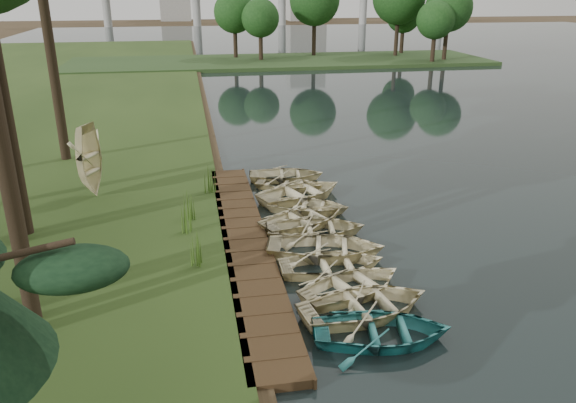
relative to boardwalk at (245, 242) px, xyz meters
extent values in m
plane|color=#3D2F1D|center=(1.60, 0.00, -0.15)|extent=(300.00, 300.00, 0.00)
cube|color=#3B2916|center=(0.00, 0.00, 0.00)|extent=(1.60, 16.00, 0.30)
cube|color=#2A431D|center=(9.60, 50.00, 0.08)|extent=(50.00, 14.00, 0.45)
cylinder|color=black|center=(-13.73, 50.00, 2.70)|extent=(0.50, 0.50, 4.80)
sphere|color=#1C4417|center=(-13.73, 50.00, 6.30)|extent=(5.60, 5.60, 5.60)
cylinder|color=black|center=(-7.07, 50.00, 2.70)|extent=(0.50, 0.50, 4.80)
sphere|color=#1C4417|center=(-7.07, 50.00, 6.30)|extent=(5.60, 5.60, 5.60)
cylinder|color=black|center=(-0.40, 50.00, 2.70)|extent=(0.50, 0.50, 4.80)
sphere|color=#1C4417|center=(-0.40, 50.00, 6.30)|extent=(5.60, 5.60, 5.60)
cylinder|color=black|center=(6.27, 50.00, 2.70)|extent=(0.50, 0.50, 4.80)
sphere|color=#1C4417|center=(6.27, 50.00, 6.30)|extent=(5.60, 5.60, 5.60)
cylinder|color=black|center=(12.93, 50.00, 2.70)|extent=(0.50, 0.50, 4.80)
sphere|color=#1C4417|center=(12.93, 50.00, 6.30)|extent=(5.60, 5.60, 5.60)
cylinder|color=black|center=(19.60, 50.00, 2.70)|extent=(0.50, 0.50, 4.80)
sphere|color=#1C4417|center=(19.60, 50.00, 6.30)|extent=(5.60, 5.60, 5.60)
cylinder|color=black|center=(26.27, 50.00, 2.70)|extent=(0.50, 0.50, 4.80)
sphere|color=#1C4417|center=(26.27, 50.00, 6.30)|extent=(5.60, 5.60, 5.60)
cylinder|color=#A5A5A0|center=(-18.40, 120.00, 3.85)|extent=(1.80, 1.80, 8.00)
cylinder|color=#A5A5A0|center=(1.60, 120.00, 3.85)|extent=(1.80, 1.80, 8.00)
cylinder|color=#A5A5A0|center=(21.60, 120.00, 3.85)|extent=(1.80, 1.80, 8.00)
cylinder|color=#A5A5A0|center=(41.60, 120.00, 3.85)|extent=(1.80, 1.80, 8.00)
cylinder|color=#A5A5A0|center=(61.60, 120.00, 3.85)|extent=(1.80, 1.80, 8.00)
imported|color=teal|center=(2.88, -6.48, 0.27)|extent=(3.98, 3.12, 0.75)
imported|color=beige|center=(2.83, -5.23, 0.30)|extent=(4.24, 3.33, 0.80)
imported|color=beige|center=(2.83, -4.03, 0.26)|extent=(4.14, 3.60, 0.72)
imported|color=beige|center=(2.53, -2.57, 0.26)|extent=(3.46, 2.48, 0.72)
imported|color=beige|center=(2.60, -1.44, 0.31)|extent=(4.58, 3.74, 0.83)
imported|color=beige|center=(2.64, 0.25, 0.28)|extent=(3.92, 3.00, 0.76)
imported|color=beige|center=(2.46, 1.25, 0.28)|extent=(4.43, 3.88, 0.76)
imported|color=beige|center=(2.87, 2.59, 0.24)|extent=(3.92, 3.39, 0.68)
imported|color=beige|center=(2.87, 4.10, 0.31)|extent=(4.74, 4.11, 0.82)
imported|color=beige|center=(2.58, 5.44, 0.22)|extent=(3.65, 3.18, 0.63)
imported|color=beige|center=(2.68, 6.71, 0.26)|extent=(3.78, 2.91, 0.73)
imported|color=beige|center=(-5.87, 5.35, 0.48)|extent=(3.77, 3.28, 0.65)
cylinder|color=black|center=(-6.17, -4.19, 4.77)|extent=(0.42, 0.42, 9.23)
cylinder|color=black|center=(-7.76, 1.84, 5.38)|extent=(0.45, 0.45, 10.46)
cylinder|color=black|center=(-8.13, 11.47, 6.18)|extent=(0.48, 0.48, 12.06)
cone|color=#3F661E|center=(-1.75, -1.80, 0.72)|extent=(0.60, 0.60, 1.13)
cone|color=#3F661E|center=(-2.03, 0.88, 0.68)|extent=(0.60, 0.60, 1.06)
cone|color=#3F661E|center=(-1.99, 2.15, 0.65)|extent=(0.60, 0.60, 1.01)
cone|color=#3F661E|center=(-1.00, 5.12, 0.68)|extent=(0.60, 0.60, 1.06)
camera|label=1|loc=(-1.70, -18.20, 8.53)|focal=35.00mm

